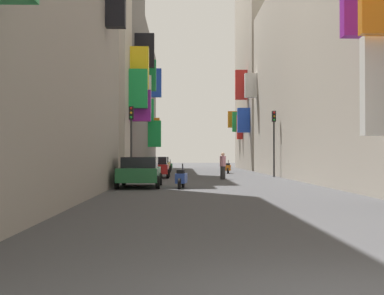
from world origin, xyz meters
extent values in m
plane|color=#424244|center=(0.00, 30.00, 0.00)|extent=(140.00, 140.00, 0.00)
cube|color=black|center=(-4.59, 16.72, 7.81)|extent=(0.82, 0.52, 1.90)
cube|color=#B2A899|center=(-8.00, 26.13, 7.34)|extent=(6.00, 4.20, 14.67)
cube|color=purple|center=(-4.36, 27.10, 4.59)|extent=(1.29, 0.43, 1.94)
cube|color=yellow|center=(-4.43, 27.22, 6.75)|extent=(1.14, 0.61, 2.99)
cube|color=green|center=(-4.44, 26.48, 5.56)|extent=(1.11, 0.56, 2.36)
cube|color=slate|center=(-8.00, 34.24, 9.37)|extent=(6.00, 12.01, 18.74)
cube|color=white|center=(-4.43, 29.92, 5.65)|extent=(1.14, 0.37, 2.51)
cube|color=red|center=(-4.57, 31.08, 5.69)|extent=(0.86, 0.53, 2.62)
cube|color=black|center=(-4.34, 30.27, 8.66)|extent=(1.33, 0.43, 2.32)
cube|color=green|center=(-4.32, 32.44, 7.30)|extent=(1.35, 0.56, 2.23)
cube|color=blue|center=(-4.57, 32.93, 6.12)|extent=(0.86, 0.40, 2.43)
cube|color=slate|center=(-8.00, 50.12, 6.90)|extent=(6.00, 19.76, 13.79)
cube|color=green|center=(-4.38, 44.65, 3.58)|extent=(1.25, 0.58, 2.52)
cube|color=orange|center=(-4.55, 49.71, 4.74)|extent=(0.91, 0.50, 1.47)
cube|color=green|center=(-4.70, 43.59, 5.76)|extent=(0.61, 0.38, 2.13)
cube|color=blue|center=(-4.36, 44.50, 8.45)|extent=(1.28, 0.47, 2.74)
cube|color=white|center=(4.45, 11.39, 3.71)|extent=(1.09, 0.50, 3.16)
cube|color=#B2A899|center=(8.00, 27.81, 7.09)|extent=(6.00, 30.93, 14.18)
cube|color=purple|center=(4.44, 13.33, 7.03)|extent=(1.12, 0.53, 2.62)
cube|color=white|center=(4.46, 41.43, 7.81)|extent=(1.08, 0.58, 2.19)
cube|color=#9E9384|center=(8.00, 52.31, 10.73)|extent=(6.00, 15.38, 21.45)
cube|color=red|center=(4.38, 48.08, 8.79)|extent=(1.24, 0.46, 3.06)
cube|color=red|center=(4.69, 52.17, 4.66)|extent=(0.62, 0.56, 2.70)
cube|color=orange|center=(4.37, 56.33, 5.79)|extent=(1.26, 0.52, 1.95)
cube|color=green|center=(4.58, 55.17, 5.42)|extent=(0.84, 0.39, 2.31)
cube|color=blue|center=(4.37, 46.09, 5.00)|extent=(1.25, 0.35, 2.44)
cube|color=#236638|center=(-3.81, 19.72, 0.61)|extent=(1.83, 4.33, 0.63)
cube|color=black|center=(-3.81, 19.93, 1.18)|extent=(1.61, 2.42, 0.50)
cylinder|color=black|center=(-2.90, 18.29, 0.30)|extent=(0.18, 0.60, 0.60)
cylinder|color=black|center=(-4.72, 18.29, 0.30)|extent=(0.18, 0.60, 0.60)
cylinder|color=black|center=(-2.90, 21.15, 0.30)|extent=(0.18, 0.60, 0.60)
cylinder|color=black|center=(-4.72, 21.15, 0.30)|extent=(0.18, 0.60, 0.60)
cube|color=gold|center=(-3.76, 41.10, 0.58)|extent=(1.83, 4.04, 0.57)
cube|color=black|center=(-3.76, 41.31, 1.12)|extent=(1.61, 2.26, 0.51)
cylinder|color=black|center=(-2.84, 39.77, 0.30)|extent=(0.18, 0.60, 0.60)
cylinder|color=black|center=(-4.67, 39.77, 0.30)|extent=(0.18, 0.60, 0.60)
cylinder|color=black|center=(-2.84, 42.44, 0.30)|extent=(0.18, 0.60, 0.60)
cylinder|color=black|center=(-4.67, 42.44, 0.30)|extent=(0.18, 0.60, 0.60)
cube|color=#B21E1E|center=(-3.53, 30.01, 0.60)|extent=(1.66, 3.96, 0.61)
cube|color=black|center=(-3.53, 30.20, 1.16)|extent=(1.46, 2.22, 0.50)
cylinder|color=black|center=(-2.70, 28.70, 0.30)|extent=(0.18, 0.60, 0.60)
cylinder|color=black|center=(-4.36, 28.70, 0.30)|extent=(0.18, 0.60, 0.60)
cylinder|color=black|center=(-2.70, 31.31, 0.30)|extent=(0.18, 0.60, 0.60)
cylinder|color=black|center=(-4.36, 31.31, 0.30)|extent=(0.18, 0.60, 0.60)
cube|color=#287F3D|center=(-3.06, 47.53, 0.46)|extent=(0.73, 1.18, 0.45)
cube|color=black|center=(-3.11, 47.73, 0.77)|extent=(0.46, 0.63, 0.16)
cylinder|color=#4C4C51|center=(-2.90, 46.99, 0.79)|extent=(0.13, 0.28, 0.68)
cylinder|color=black|center=(-2.87, 46.86, 0.24)|extent=(0.23, 0.49, 0.48)
cylinder|color=black|center=(-3.25, 48.19, 0.24)|extent=(0.23, 0.49, 0.48)
cube|color=#2D4CAD|center=(-1.83, 18.72, 0.46)|extent=(0.58, 1.10, 0.45)
cube|color=black|center=(-1.86, 18.52, 0.77)|extent=(0.39, 0.60, 0.16)
cylinder|color=#4C4C51|center=(-1.77, 19.24, 0.79)|extent=(0.10, 0.28, 0.68)
cylinder|color=black|center=(-1.75, 19.37, 0.24)|extent=(0.16, 0.49, 0.48)
cylinder|color=black|center=(-1.92, 18.07, 0.24)|extent=(0.16, 0.49, 0.48)
cube|color=orange|center=(2.12, 38.36, 0.46)|extent=(0.59, 1.17, 0.45)
cube|color=black|center=(2.09, 38.15, 0.77)|extent=(0.39, 0.60, 0.16)
cylinder|color=#4C4C51|center=(2.19, 38.91, 0.79)|extent=(0.10, 0.28, 0.68)
cylinder|color=black|center=(2.21, 39.05, 0.24)|extent=(0.17, 0.49, 0.48)
cylinder|color=black|center=(2.02, 37.67, 0.24)|extent=(0.17, 0.49, 0.48)
cylinder|color=#2D2D2D|center=(0.78, 27.48, 0.41)|extent=(0.45, 0.45, 0.82)
cylinder|color=pink|center=(0.78, 27.48, 1.14)|extent=(0.54, 0.54, 0.65)
sphere|color=tan|center=(0.78, 27.48, 1.58)|extent=(0.22, 0.22, 0.22)
cylinder|color=#2D2D2D|center=(-4.65, 24.22, 1.76)|extent=(0.12, 0.12, 3.52)
cube|color=black|center=(-4.65, 24.22, 3.89)|extent=(0.26, 0.26, 0.75)
sphere|color=red|center=(-4.65, 24.08, 4.14)|extent=(0.14, 0.14, 0.14)
sphere|color=orange|center=(-4.65, 24.08, 3.89)|extent=(0.14, 0.14, 0.14)
sphere|color=green|center=(-4.65, 24.08, 3.64)|extent=(0.14, 0.14, 0.14)
cylinder|color=#2D2D2D|center=(4.61, 30.79, 1.92)|extent=(0.12, 0.12, 3.85)
cube|color=black|center=(4.61, 30.79, 4.22)|extent=(0.26, 0.26, 0.75)
sphere|color=red|center=(4.61, 30.65, 4.47)|extent=(0.14, 0.14, 0.14)
sphere|color=orange|center=(4.61, 30.65, 4.22)|extent=(0.14, 0.14, 0.14)
sphere|color=green|center=(4.61, 30.65, 3.97)|extent=(0.14, 0.14, 0.14)
camera|label=1|loc=(-1.86, -4.83, 1.50)|focal=48.27mm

